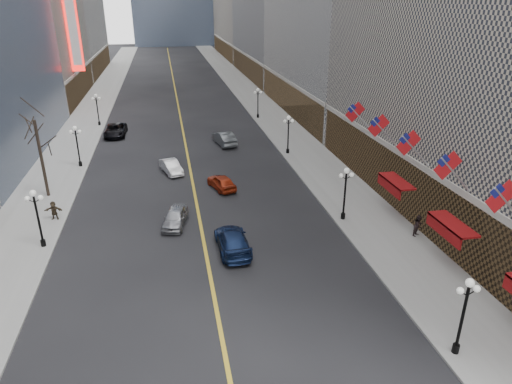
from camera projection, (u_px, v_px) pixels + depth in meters
name	position (u px, v px, depth m)	size (l,w,h in m)	color
sidewalk_east	(266.00, 112.00, 74.78)	(6.00, 230.00, 0.15)	gray
sidewalk_west	(88.00, 120.00, 69.77)	(6.00, 230.00, 0.15)	gray
lane_line	(178.00, 103.00, 81.33)	(0.25, 200.00, 0.02)	gold
streetlamp_east_0	(464.00, 309.00, 22.72)	(1.26, 0.44, 4.52)	black
streetlamp_east_1	(345.00, 188.00, 37.17)	(1.26, 0.44, 4.52)	black
streetlamp_east_2	(288.00, 131.00, 53.42)	(1.26, 0.44, 4.52)	black
streetlamp_east_3	(258.00, 100.00, 69.67)	(1.26, 0.44, 4.52)	black
streetlamp_west_1	(37.00, 213.00, 32.95)	(1.26, 0.44, 4.52)	black
streetlamp_west_2	(77.00, 142.00, 49.20)	(1.26, 0.44, 4.52)	black
streetlamp_west_3	(97.00, 106.00, 65.45)	(1.26, 0.44, 4.52)	black
flag_1	(504.00, 199.00, 24.34)	(2.87, 0.12, 2.87)	#B2B2B7
flag_2	(450.00, 168.00, 28.86)	(2.87, 0.12, 2.87)	#B2B2B7
flag_3	(410.00, 145.00, 33.37)	(2.87, 0.12, 2.87)	#B2B2B7
flag_4	(380.00, 127.00, 37.89)	(2.87, 0.12, 2.87)	#B2B2B7
flag_5	(357.00, 114.00, 42.40)	(2.87, 0.12, 2.87)	#B2B2B7
awning_b	(450.00, 226.00, 30.65)	(1.40, 4.00, 0.93)	maroon
awning_c	(394.00, 182.00, 37.87)	(1.40, 4.00, 0.93)	maroon
theatre_marquee	(74.00, 33.00, 73.80)	(2.00, 0.55, 12.00)	red
tree_west_far	(36.00, 132.00, 40.36)	(3.60, 3.60, 7.92)	#2D231C
car_nb_near	(175.00, 217.00, 37.22)	(1.69, 4.19, 1.43)	#93959A
car_nb_mid	(171.00, 167.00, 48.44)	(1.46, 4.18, 1.38)	silver
car_nb_far	(116.00, 130.00, 61.48)	(2.67, 5.78, 1.61)	black
car_sb_near	(233.00, 241.00, 33.43)	(2.20, 5.42, 1.57)	#132248
car_sb_mid	(222.00, 182.00, 44.36)	(1.67, 4.15, 1.41)	#9F2A11
car_sb_far	(224.00, 138.00, 57.79)	(1.77, 5.08, 1.67)	#565B5F
ped_east_walk	(418.00, 225.00, 35.21)	(0.84, 0.46, 1.72)	black
ped_west_far	(54.00, 210.00, 37.86)	(1.48, 0.43, 1.60)	#342A1D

